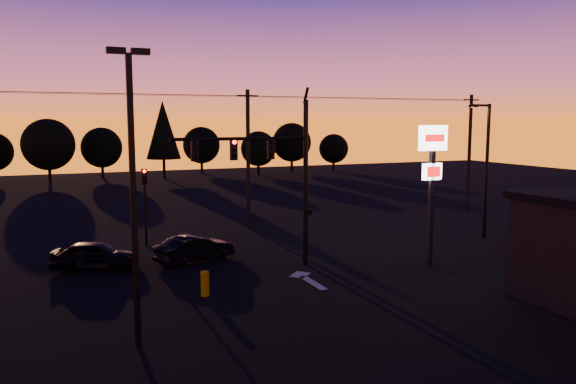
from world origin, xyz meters
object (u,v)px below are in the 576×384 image
object	(u,v)px
secondary_signal	(145,195)
suv_parked	(558,261)
parking_lot_light	(133,178)
traffic_signal_mast	(275,165)
pylon_sign	(432,165)
streetlight	(486,165)
bollard	(205,284)
car_left	(96,255)
car_mid	(195,249)

from	to	relation	value
secondary_signal	suv_parked	bearing A→B (deg)	-39.81
parking_lot_light	traffic_signal_mast	bearing A→B (deg)	43.37
pylon_sign	streetlight	world-z (taller)	streetlight
secondary_signal	parking_lot_light	distance (m)	14.90
bollard	streetlight	bearing A→B (deg)	13.75
traffic_signal_mast	parking_lot_light	distance (m)	10.19
streetlight	bollard	distance (m)	19.15
pylon_sign	bollard	bearing A→B (deg)	-177.70
traffic_signal_mast	car_left	size ratio (longest dim) A/B	2.13
pylon_sign	car_mid	size ratio (longest dim) A/B	1.69
parking_lot_light	pylon_sign	size ratio (longest dim) A/B	1.34
secondary_signal	car_mid	size ratio (longest dim) A/B	1.08
pylon_sign	streetlight	size ratio (longest dim) A/B	0.85
secondary_signal	car_left	bearing A→B (deg)	-124.21
traffic_signal_mast	parking_lot_light	world-z (taller)	parking_lot_light
bollard	car_mid	bearing A→B (deg)	80.45
suv_parked	streetlight	bearing A→B (deg)	79.90
parking_lot_light	car_mid	size ratio (longest dim) A/B	2.27
streetlight	car_left	world-z (taller)	streetlight
streetlight	car_mid	size ratio (longest dim) A/B	1.99
secondary_signal	car_mid	world-z (taller)	secondary_signal
traffic_signal_mast	secondary_signal	bearing A→B (deg)	123.19
parking_lot_light	streetlight	world-z (taller)	parking_lot_light
secondary_signal	streetlight	world-z (taller)	streetlight
bollard	suv_parked	size ratio (longest dim) A/B	0.22
parking_lot_light	streetlight	distance (m)	23.05
traffic_signal_mast	car_left	distance (m)	9.50
secondary_signal	suv_parked	distance (m)	21.44
traffic_signal_mast	car_mid	xyz separation A→B (m)	(-3.25, 2.69, -4.27)
traffic_signal_mast	car_mid	bearing A→B (deg)	140.46
parking_lot_light	pylon_sign	distance (m)	15.19
parking_lot_light	bollard	world-z (taller)	parking_lot_light
secondary_signal	pylon_sign	xyz separation A→B (m)	(12.00, -9.99, 2.05)
bollard	car_left	world-z (taller)	car_left
bollard	car_mid	world-z (taller)	car_mid
secondary_signal	suv_parked	size ratio (longest dim) A/B	0.97
car_left	suv_parked	size ratio (longest dim) A/B	0.89
parking_lot_light	car_mid	distance (m)	11.49
secondary_signal	car_left	size ratio (longest dim) A/B	1.08
streetlight	car_mid	world-z (taller)	streetlight
parking_lot_light	car_mid	xyz separation A→B (m)	(4.15, 9.68, -4.61)
bollard	car_left	distance (m)	7.04
traffic_signal_mast	secondary_signal	distance (m)	9.19
secondary_signal	pylon_sign	world-z (taller)	pylon_sign
secondary_signal	streetlight	xyz separation A→B (m)	(18.91, -5.99, 1.56)
car_mid	secondary_signal	bearing A→B (deg)	-1.49
pylon_sign	suv_parked	world-z (taller)	pylon_sign
pylon_sign	traffic_signal_mast	bearing A→B (deg)	160.64
bollard	car_left	bearing A→B (deg)	122.16
streetlight	pylon_sign	bearing A→B (deg)	-149.92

